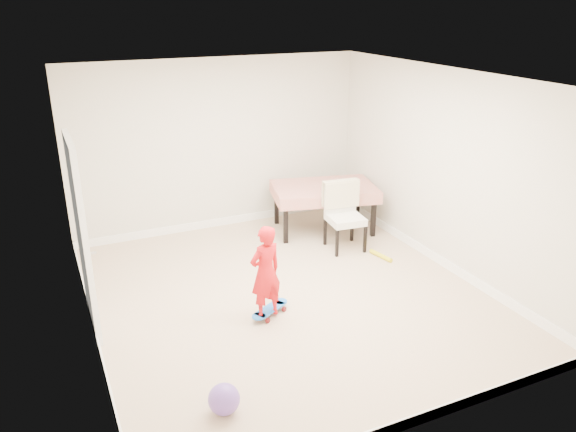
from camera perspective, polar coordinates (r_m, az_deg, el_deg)
name	(u,v)px	position (r m, az deg, el deg)	size (l,w,h in m)	color
ground	(287,295)	(6.91, -0.06, -8.03)	(5.00, 5.00, 0.00)	tan
ceiling	(287,80)	(6.08, -0.07, 13.67)	(4.50, 5.00, 0.04)	white
wall_back	(219,146)	(8.60, -7.02, 7.10)	(4.50, 0.04, 2.60)	beige
wall_front	(423,291)	(4.43, 13.53, -7.44)	(4.50, 0.04, 2.60)	beige
wall_left	(81,226)	(5.87, -20.27, -0.91)	(0.04, 5.00, 2.60)	beige
wall_right	(444,171)	(7.54, 15.58, 4.44)	(0.04, 5.00, 2.60)	beige
door	(82,240)	(6.25, -20.16, -2.29)	(0.10, 0.94, 2.11)	white
baseboard_back	(222,222)	(8.99, -6.69, -0.56)	(4.50, 0.02, 0.12)	white
baseboard_front	(411,422)	(5.13, 12.35, -19.74)	(4.50, 0.02, 0.12)	white
baseboard_left	(96,334)	(6.42, -18.94, -11.24)	(0.02, 5.00, 0.12)	white
baseboard_right	(436,258)	(7.98, 14.77, -4.10)	(0.02, 5.00, 0.12)	white
dining_table	(324,208)	(8.68, 3.64, 0.83)	(1.53, 0.97, 0.72)	#AF1D09
dining_chair	(346,217)	(7.99, 5.86, -0.10)	(0.53, 0.61, 0.97)	silver
skateboard	(270,311)	(6.50, -1.85, -9.67)	(0.56, 0.20, 0.08)	blue
child	(266,275)	(6.19, -2.29, -6.03)	(0.40, 0.26, 1.09)	red
balloon	(224,399)	(5.14, -6.52, -18.00)	(0.28, 0.28, 0.28)	#724CB8
foam_toy	(381,256)	(7.95, 9.41, -4.00)	(0.06, 0.06, 0.40)	yellow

